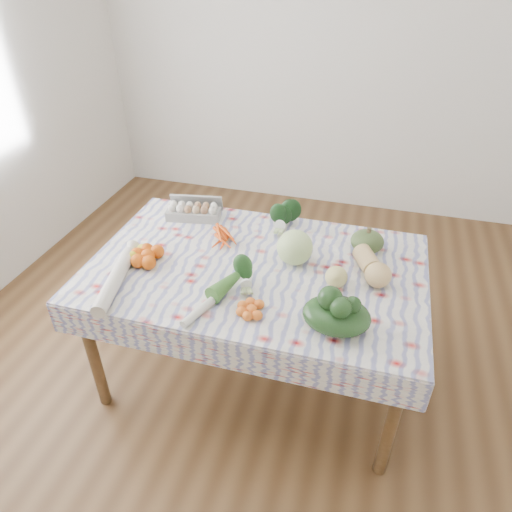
# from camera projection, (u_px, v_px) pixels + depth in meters

# --- Properties ---
(ground) EXTENTS (4.50, 4.50, 0.00)m
(ground) POSITION_uv_depth(u_px,v_px,m) (256.00, 369.00, 2.71)
(ground) COLOR #52351C
(ground) RESTS_ON ground
(wall_back) EXTENTS (4.00, 0.04, 2.80)m
(wall_back) POSITION_uv_depth(u_px,v_px,m) (331.00, 46.00, 3.70)
(wall_back) COLOR white
(wall_back) RESTS_ON ground
(dining_table) EXTENTS (1.60, 1.00, 0.75)m
(dining_table) POSITION_uv_depth(u_px,v_px,m) (256.00, 279.00, 2.33)
(dining_table) COLOR brown
(dining_table) RESTS_ON ground
(tablecloth) EXTENTS (1.66, 1.06, 0.01)m
(tablecloth) POSITION_uv_depth(u_px,v_px,m) (256.00, 267.00, 2.28)
(tablecloth) COLOR silver
(tablecloth) RESTS_ON dining_table
(egg_carton) EXTENTS (0.33, 0.17, 0.08)m
(egg_carton) POSITION_uv_depth(u_px,v_px,m) (193.00, 212.00, 2.64)
(egg_carton) COLOR #9B9B97
(egg_carton) RESTS_ON tablecloth
(carrot_bunch) EXTENTS (0.23, 0.22, 0.04)m
(carrot_bunch) POSITION_uv_depth(u_px,v_px,m) (223.00, 238.00, 2.46)
(carrot_bunch) COLOR #E74F11
(carrot_bunch) RESTS_ON tablecloth
(kale_bunch) EXTENTS (0.17, 0.15, 0.14)m
(kale_bunch) POSITION_uv_depth(u_px,v_px,m) (283.00, 216.00, 2.55)
(kale_bunch) COLOR #133514
(kale_bunch) RESTS_ON tablecloth
(kabocha_squash) EXTENTS (0.21, 0.21, 0.11)m
(kabocha_squash) POSITION_uv_depth(u_px,v_px,m) (367.00, 241.00, 2.36)
(kabocha_squash) COLOR #43592C
(kabocha_squash) RESTS_ON tablecloth
(cabbage) EXTENTS (0.19, 0.19, 0.18)m
(cabbage) POSITION_uv_depth(u_px,v_px,m) (295.00, 247.00, 2.25)
(cabbage) COLOR #C1E28B
(cabbage) RESTS_ON tablecloth
(butternut_squash) EXTENTS (0.23, 0.30, 0.12)m
(butternut_squash) POSITION_uv_depth(u_px,v_px,m) (372.00, 265.00, 2.18)
(butternut_squash) COLOR tan
(butternut_squash) RESTS_ON tablecloth
(orange_cluster) EXTENTS (0.23, 0.23, 0.08)m
(orange_cluster) POSITION_uv_depth(u_px,v_px,m) (148.00, 256.00, 2.28)
(orange_cluster) COLOR #DD540B
(orange_cluster) RESTS_ON tablecloth
(broccoli) EXTENTS (0.17, 0.17, 0.10)m
(broccoli) POSITION_uv_depth(u_px,v_px,m) (245.00, 276.00, 2.13)
(broccoli) COLOR #224F1F
(broccoli) RESTS_ON tablecloth
(mandarin_cluster) EXTENTS (0.18, 0.18, 0.05)m
(mandarin_cluster) POSITION_uv_depth(u_px,v_px,m) (252.00, 309.00, 1.97)
(mandarin_cluster) COLOR orange
(mandarin_cluster) RESTS_ON tablecloth
(grapefruit) EXTENTS (0.14, 0.14, 0.10)m
(grapefruit) POSITION_uv_depth(u_px,v_px,m) (336.00, 277.00, 2.12)
(grapefruit) COLOR #DFD178
(grapefruit) RESTS_ON tablecloth
(spinach_bag) EXTENTS (0.35, 0.32, 0.13)m
(spinach_bag) POSITION_uv_depth(u_px,v_px,m) (336.00, 316.00, 1.88)
(spinach_bag) COLOR black
(spinach_bag) RESTS_ON tablecloth
(daikon) EXTENTS (0.17, 0.48, 0.07)m
(daikon) POSITION_uv_depth(u_px,v_px,m) (115.00, 280.00, 2.13)
(daikon) COLOR silver
(daikon) RESTS_ON tablecloth
(leek) EXTENTS (0.16, 0.36, 0.04)m
(leek) POSITION_uv_depth(u_px,v_px,m) (211.00, 301.00, 2.02)
(leek) COLOR silver
(leek) RESTS_ON tablecloth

